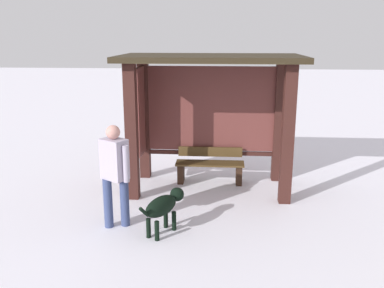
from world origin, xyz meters
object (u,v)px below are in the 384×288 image
at_px(bus_shelter, 206,94).
at_px(person_walking, 115,169).
at_px(dog, 164,206).
at_px(bench_left_inside, 210,167).

bearing_deg(bus_shelter, person_walking, -123.78).
distance_m(person_walking, dog, 0.94).
bearing_deg(bench_left_inside, bus_shelter, -115.53).
distance_m(bus_shelter, dog, 2.60).
distance_m(bus_shelter, person_walking, 2.52).
xyz_separation_m(bus_shelter, dog, (-0.54, -2.12, -1.41)).
bearing_deg(person_walking, dog, -11.73).
bearing_deg(bus_shelter, bench_left_inside, 64.47).
xyz_separation_m(person_walking, dog, (0.77, -0.16, -0.51)).
xyz_separation_m(bench_left_inside, person_walking, (-1.40, -2.14, 0.61)).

